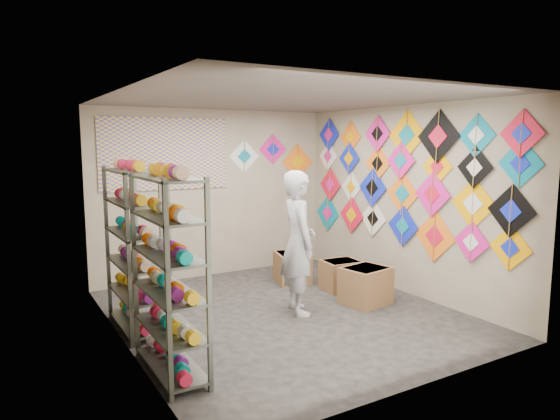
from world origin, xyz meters
TOP-DOWN VIEW (x-y plane):
  - ground at (0.00, 0.00)m, footprint 4.50×4.50m
  - room_walls at (0.00, 0.00)m, footprint 4.50×4.50m
  - shelf_rack_front at (-1.78, -0.85)m, footprint 0.40×1.10m
  - shelf_rack_back at (-1.78, 0.45)m, footprint 0.40×1.10m
  - string_spools at (-1.78, -0.20)m, footprint 0.12×2.36m
  - kite_wall_display at (1.98, -0.03)m, footprint 0.05×4.25m
  - back_wall_kites at (1.14, 2.24)m, footprint 1.65×0.02m
  - poster at (-0.80, 2.23)m, footprint 2.00×0.01m
  - shopkeeper at (0.17, -0.03)m, footprint 0.89×0.77m
  - carton_a at (1.15, -0.21)m, footprint 0.68×0.60m
  - carton_b at (1.26, 0.48)m, footprint 0.57×0.48m
  - carton_c at (0.84, 1.18)m, footprint 0.61×0.65m

SIDE VIEW (x-z plane):
  - ground at x=0.00m, z-range 0.00..0.00m
  - carton_b at x=1.26m, z-range 0.00..0.44m
  - carton_c at x=0.84m, z-range 0.00..0.47m
  - carton_a at x=1.15m, z-range 0.00..0.50m
  - shopkeeper at x=0.17m, z-range 0.00..1.83m
  - shelf_rack_front at x=-1.78m, z-range 0.00..1.90m
  - shelf_rack_back at x=-1.78m, z-range 0.00..1.90m
  - string_spools at x=-1.78m, z-range 0.99..1.11m
  - kite_wall_display at x=1.98m, z-range 0.59..2.66m
  - room_walls at x=0.00m, z-range -0.61..3.89m
  - back_wall_kites at x=1.14m, z-range 1.52..2.33m
  - poster at x=-0.80m, z-range 1.45..2.55m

